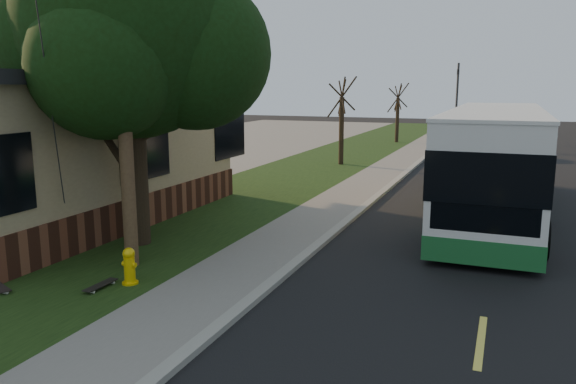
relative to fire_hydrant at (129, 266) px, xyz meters
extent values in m
plane|color=black|center=(2.60, 0.00, -0.43)|extent=(120.00, 120.00, 0.00)
cube|color=black|center=(6.60, 10.00, -0.43)|extent=(8.00, 80.00, 0.01)
cube|color=gray|center=(2.60, 10.00, -0.37)|extent=(0.25, 80.00, 0.12)
cube|color=slate|center=(1.60, 10.00, -0.39)|extent=(2.00, 80.00, 0.08)
cube|color=black|center=(-1.90, 10.00, -0.40)|extent=(5.00, 80.00, 0.07)
cube|color=slate|center=(-11.90, 10.00, -0.41)|extent=(15.00, 80.00, 0.04)
cylinder|color=yellow|center=(0.00, 0.00, -0.09)|extent=(0.22, 0.22, 0.55)
sphere|color=yellow|center=(0.00, 0.00, 0.26)|extent=(0.24, 0.24, 0.24)
cylinder|color=yellow|center=(0.00, 0.00, 0.04)|extent=(0.30, 0.10, 0.10)
cylinder|color=yellow|center=(0.00, 0.00, 0.04)|extent=(0.10, 0.18, 0.10)
cylinder|color=yellow|center=(0.00, 0.00, -0.34)|extent=(0.32, 0.32, 0.04)
cylinder|color=#473321|center=(-0.70, 1.00, 4.14)|extent=(0.30, 0.30, 9.00)
cylinder|color=#2D2D30|center=(-1.60, -0.10, 3.37)|extent=(2.52, 3.21, 7.60)
cylinder|color=black|center=(-1.60, 2.50, 1.64)|extent=(0.56, 0.56, 4.00)
sphere|color=black|center=(-1.60, 2.50, 4.84)|extent=(5.20, 5.20, 5.20)
sphere|color=black|center=(-0.20, 3.10, 4.24)|extent=(3.60, 3.60, 3.60)
sphere|color=black|center=(-2.80, 2.10, 4.54)|extent=(3.80, 3.80, 3.80)
sphere|color=black|center=(-1.30, 1.20, 3.94)|extent=(3.20, 3.20, 3.20)
sphere|color=black|center=(-2.20, 3.90, 5.24)|extent=(3.40, 3.40, 3.40)
cylinder|color=black|center=(-0.90, 18.00, 1.29)|extent=(0.24, 0.24, 3.30)
cylinder|color=black|center=(-0.90, 18.00, 2.94)|extent=(1.38, 0.57, 2.01)
cylinder|color=black|center=(-0.90, 18.00, 2.94)|extent=(0.74, 1.21, 1.58)
cylinder|color=black|center=(-0.90, 18.00, 2.94)|extent=(0.65, 1.05, 1.95)
cylinder|color=black|center=(-0.90, 18.00, 2.94)|extent=(1.28, 0.53, 1.33)
cylinder|color=black|center=(-0.90, 18.00, 2.94)|extent=(0.75, 1.21, 1.70)
cylinder|color=black|center=(-0.40, 30.00, 1.15)|extent=(0.24, 0.24, 3.03)
cylinder|color=black|center=(-0.40, 30.00, 2.66)|extent=(1.38, 0.57, 2.01)
cylinder|color=black|center=(-0.40, 30.00, 2.66)|extent=(0.74, 1.21, 1.58)
cylinder|color=black|center=(-0.40, 30.00, 2.66)|extent=(0.65, 1.05, 1.95)
cylinder|color=black|center=(-0.40, 30.00, 2.66)|extent=(1.28, 0.53, 1.33)
cylinder|color=black|center=(-0.40, 30.00, 2.66)|extent=(0.75, 1.21, 1.70)
cylinder|color=#2D2D30|center=(3.10, 34.00, 2.32)|extent=(0.16, 0.16, 5.50)
imported|color=black|center=(3.10, 34.00, 4.07)|extent=(0.18, 0.22, 1.10)
cube|color=silver|center=(6.43, 9.33, 1.41)|extent=(2.49, 11.95, 2.69)
cube|color=#1B612C|center=(6.43, 9.33, 0.02)|extent=(2.51, 11.97, 0.55)
cube|color=black|center=(6.43, 9.33, 1.61)|extent=(2.53, 11.99, 1.10)
cube|color=black|center=(6.43, 3.39, 1.26)|extent=(2.19, 0.06, 1.59)
cube|color=yellow|center=(6.43, 3.40, 2.60)|extent=(1.59, 0.06, 0.35)
cube|color=#FFF2CC|center=(5.68, 3.38, 0.11)|extent=(0.25, 0.04, 0.15)
cube|color=#FFF2CC|center=(7.17, 3.38, 0.11)|extent=(0.25, 0.04, 0.15)
cube|color=silver|center=(6.43, 9.33, 2.77)|extent=(2.54, 12.00, 0.08)
cylinder|color=black|center=(5.18, 4.95, 0.03)|extent=(0.28, 0.92, 0.92)
cylinder|color=black|center=(7.67, 4.95, 0.03)|extent=(0.28, 0.92, 0.92)
cylinder|color=black|center=(5.18, 8.34, 0.03)|extent=(0.28, 0.92, 0.92)
cylinder|color=black|center=(7.67, 8.34, 0.03)|extent=(0.28, 0.92, 0.92)
cylinder|color=black|center=(5.18, 13.71, 0.03)|extent=(0.28, 0.92, 0.92)
cylinder|color=black|center=(7.67, 13.71, 0.03)|extent=(0.28, 0.92, 0.92)
cube|color=black|center=(-0.38, -0.42, -0.30)|extent=(0.22, 0.81, 0.02)
cylinder|color=silver|center=(-0.39, -0.70, -0.34)|extent=(0.18, 0.05, 0.05)
cylinder|color=silver|center=(-0.37, -0.13, -0.34)|extent=(0.18, 0.05, 0.05)
cylinder|color=silver|center=(-1.89, -1.32, -0.34)|extent=(0.12, 0.19, 0.05)
cube|color=black|center=(-4.78, 4.58, 0.16)|extent=(1.38, 1.14, 1.11)
cube|color=black|center=(-4.78, 4.58, 0.75)|extent=(1.43, 1.19, 0.07)
imported|color=black|center=(4.96, 24.37, 0.42)|extent=(2.07, 5.02, 1.70)
camera|label=1|loc=(6.79, -8.70, 3.51)|focal=35.00mm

